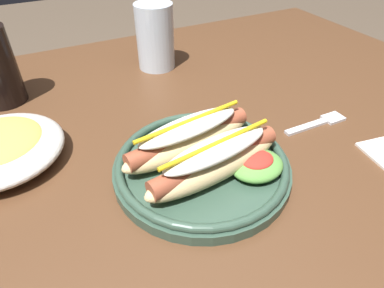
{
  "coord_description": "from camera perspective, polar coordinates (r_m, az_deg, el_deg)",
  "views": [
    {
      "loc": [
        -0.25,
        -0.38,
        1.06
      ],
      "look_at": [
        -0.08,
        -0.05,
        0.77
      ],
      "focal_mm": 30.93,
      "sensor_mm": 36.0,
      "label": 1
    }
  ],
  "objects": [
    {
      "name": "dining_table",
      "position": [
        0.62,
        4.21,
        -4.91
      ],
      "size": [
        1.17,
        0.96,
        0.74
      ],
      "color": "#51331E",
      "rests_on": "ground_plane"
    },
    {
      "name": "hot_dog_plate",
      "position": [
        0.46,
        2.1,
        -2.47
      ],
      "size": [
        0.25,
        0.25,
        0.08
      ],
      "color": "#334C3D",
      "rests_on": "dining_table"
    },
    {
      "name": "fork",
      "position": [
        0.61,
        21.1,
        3.48
      ],
      "size": [
        0.12,
        0.03,
        0.0
      ],
      "rotation": [
        0.0,
        0.0,
        -0.01
      ],
      "color": "silver",
      "rests_on": "dining_table"
    },
    {
      "name": "water_cup",
      "position": [
        0.74,
        -6.5,
        17.88
      ],
      "size": [
        0.08,
        0.08,
        0.14
      ],
      "primitive_type": "cylinder",
      "color": "silver",
      "rests_on": "dining_table"
    },
    {
      "name": "side_bowl",
      "position": [
        0.55,
        -30.26,
        -0.55
      ],
      "size": [
        0.18,
        0.18,
        0.05
      ],
      "color": "silver",
      "rests_on": "dining_table"
    }
  ]
}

